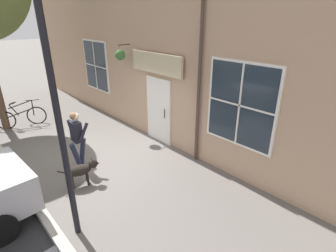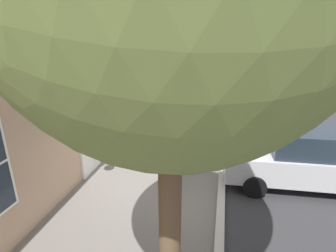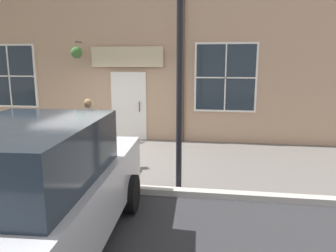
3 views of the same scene
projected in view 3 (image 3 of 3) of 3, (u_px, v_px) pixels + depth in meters
ground_plane at (101, 158)px, 8.30m from camera, size 90.00×90.00×0.00m
storefront_facade at (124, 56)px, 10.07m from camera, size 0.95×18.00×5.13m
pedestrian_walking at (89, 126)px, 7.63m from camera, size 0.53×0.55×1.58m
dog_on_leash at (122, 153)px, 7.26m from camera, size 0.96×0.46×0.66m
parked_car_mid_block at (35, 192)px, 3.93m from camera, size 4.39×2.13×1.75m
street_lamp at (180, 26)px, 5.79m from camera, size 0.32×0.32×4.60m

